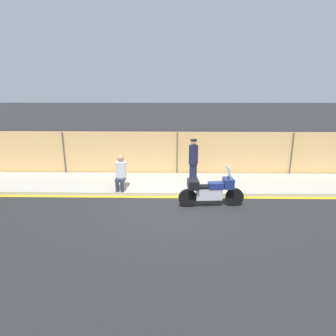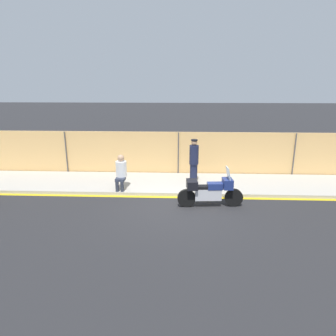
# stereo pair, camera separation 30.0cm
# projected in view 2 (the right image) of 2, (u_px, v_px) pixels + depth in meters

# --- Properties ---
(ground_plane) EXTENTS (120.00, 120.00, 0.00)m
(ground_plane) POSITION_uv_depth(u_px,v_px,m) (177.00, 207.00, 10.45)
(ground_plane) COLOR #262628
(sidewalk) EXTENTS (38.87, 2.71, 0.13)m
(sidewalk) POSITION_uv_depth(u_px,v_px,m) (178.00, 183.00, 12.69)
(sidewalk) COLOR #ADA89E
(sidewalk) RESTS_ON ground_plane
(curb_paint_stripe) EXTENTS (38.87, 0.18, 0.01)m
(curb_paint_stripe) POSITION_uv_depth(u_px,v_px,m) (177.00, 197.00, 11.31)
(curb_paint_stripe) COLOR gold
(curb_paint_stripe) RESTS_ON ground_plane
(storefront_fence) EXTENTS (36.93, 0.17, 2.04)m
(storefront_fence) POSITION_uv_depth(u_px,v_px,m) (178.00, 154.00, 13.82)
(storefront_fence) COLOR #E5B26B
(storefront_fence) RESTS_ON ground_plane
(motorcycle) EXTENTS (2.29, 0.61, 1.42)m
(motorcycle) POSITION_uv_depth(u_px,v_px,m) (210.00, 191.00, 10.33)
(motorcycle) COLOR black
(motorcycle) RESTS_ON ground_plane
(officer_standing) EXTENTS (0.38, 0.38, 1.83)m
(officer_standing) POSITION_uv_depth(u_px,v_px,m) (194.00, 161.00, 12.39)
(officer_standing) COLOR #191E38
(officer_standing) RESTS_ON sidewalk
(person_seated_on_curb) EXTENTS (0.43, 0.71, 1.36)m
(person_seated_on_curb) POSITION_uv_depth(u_px,v_px,m) (121.00, 170.00, 11.72)
(person_seated_on_curb) COLOR #2D3342
(person_seated_on_curb) RESTS_ON sidewalk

